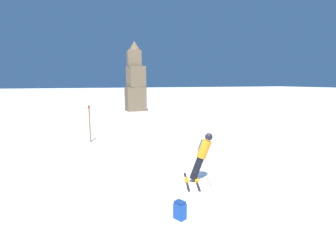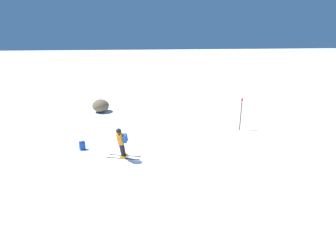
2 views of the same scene
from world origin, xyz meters
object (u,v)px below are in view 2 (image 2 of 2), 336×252
Objects in this scene: skier at (121,142)px; exposed_boulder_0 at (101,106)px; spare_backpack at (82,146)px; trail_marker at (241,113)px.

skier reaches higher than exposed_boulder_0.
spare_backpack is 8.23m from exposed_boulder_0.
trail_marker is (-1.43, 10.26, 0.99)m from spare_backpack.
skier is 1.12× the size of exposed_boulder_0.
spare_backpack is 0.30× the size of exposed_boulder_0.
trail_marker is at bearing 163.00° from spare_backpack.
exposed_boulder_0 is at bearing -119.89° from spare_backpack.
trail_marker reaches higher than exposed_boulder_0.
trail_marker reaches higher than spare_backpack.
skier is at bearing 8.28° from exposed_boulder_0.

